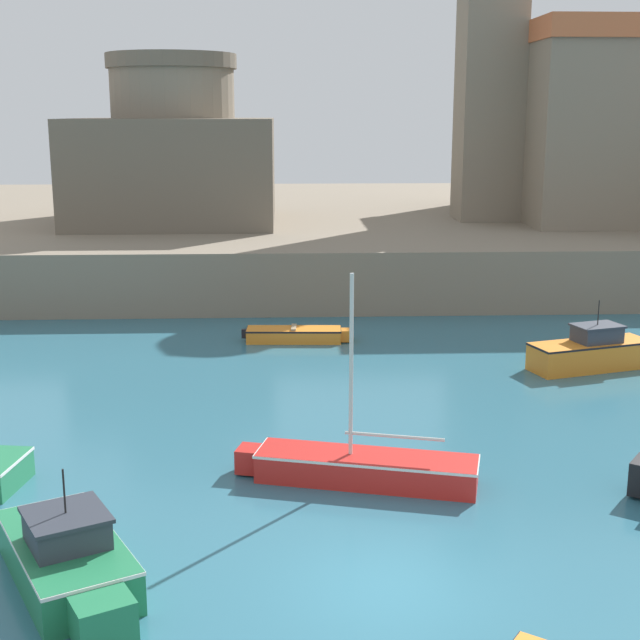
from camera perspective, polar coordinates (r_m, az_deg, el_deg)
ground_plane at (r=18.18m, az=4.26°, el=-16.74°), size 200.00×200.00×0.00m
quay_seawall at (r=59.83m, az=-0.56°, el=5.85°), size 120.00×40.00×2.92m
motorboat_green_1 at (r=18.61m, az=-15.78°, el=-14.46°), size 3.56×5.00×2.44m
dinghy_orange_2 at (r=36.04m, az=-1.52°, el=-0.91°), size 4.54×1.34×0.62m
sailboat_red_5 at (r=22.58m, az=2.65°, el=-9.35°), size 6.17×2.72×5.32m
motorboat_orange_6 at (r=33.67m, az=17.14°, el=-1.94°), size 5.24×2.70×2.52m
church at (r=56.79m, az=15.58°, el=12.52°), size 12.70×16.86×17.19m
fortress at (r=52.01m, az=-9.27°, el=10.17°), size 11.18×11.18×9.29m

